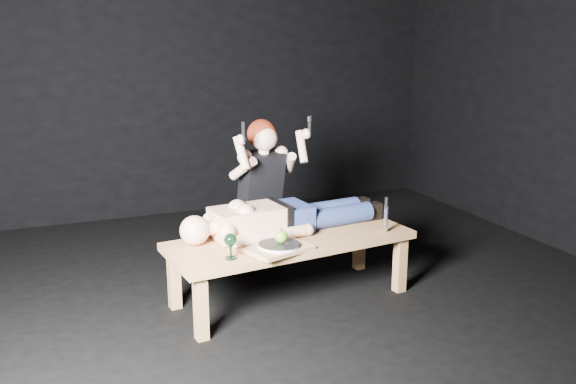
% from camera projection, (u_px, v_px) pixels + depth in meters
% --- Properties ---
extents(ground, '(5.00, 5.00, 0.00)m').
position_uv_depth(ground, '(296.00, 303.00, 4.09)').
color(ground, black).
rests_on(ground, ground).
extents(back_wall, '(5.00, 0.00, 5.00)m').
position_uv_depth(back_wall, '(199.00, 64.00, 5.96)').
color(back_wall, black).
rests_on(back_wall, ground).
extents(table, '(1.71, 0.81, 0.45)m').
position_uv_depth(table, '(291.00, 268.00, 4.09)').
color(table, tan).
rests_on(table, ground).
extents(lying_man, '(1.59, 0.65, 0.25)m').
position_uv_depth(lying_man, '(286.00, 213.00, 4.15)').
color(lying_man, '#E4B293').
rests_on(lying_man, table).
extents(kneeling_woman, '(0.75, 0.82, 1.22)m').
position_uv_depth(kneeling_woman, '(257.00, 193.00, 4.54)').
color(kneeling_woman, black).
rests_on(kneeling_woman, ground).
extents(serving_tray, '(0.45, 0.38, 0.02)m').
position_uv_depth(serving_tray, '(279.00, 248.00, 3.78)').
color(serving_tray, tan).
rests_on(serving_tray, table).
extents(plate, '(0.32, 0.32, 0.02)m').
position_uv_depth(plate, '(279.00, 245.00, 3.77)').
color(plate, white).
rests_on(plate, serving_tray).
extents(apple, '(0.08, 0.08, 0.08)m').
position_uv_depth(apple, '(281.00, 237.00, 3.78)').
color(apple, '#58961E').
rests_on(apple, plate).
extents(goblet, '(0.09, 0.09, 0.16)m').
position_uv_depth(goblet, '(231.00, 246.00, 3.61)').
color(goblet, black).
rests_on(goblet, table).
extents(fork_flat, '(0.09, 0.17, 0.01)m').
position_uv_depth(fork_flat, '(245.00, 255.00, 3.68)').
color(fork_flat, '#B2B2B7').
rests_on(fork_flat, table).
extents(knife_flat, '(0.04, 0.18, 0.01)m').
position_uv_depth(knife_flat, '(309.00, 243.00, 3.90)').
color(knife_flat, '#B2B2B7').
rests_on(knife_flat, table).
extents(spoon_flat, '(0.13, 0.14, 0.01)m').
position_uv_depth(spoon_flat, '(295.00, 241.00, 3.94)').
color(spoon_flat, '#B2B2B7').
rests_on(spoon_flat, table).
extents(carving_knife, '(0.04, 0.04, 0.25)m').
position_uv_depth(carving_knife, '(386.00, 215.00, 4.11)').
color(carving_knife, '#B2B2B7').
rests_on(carving_knife, table).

